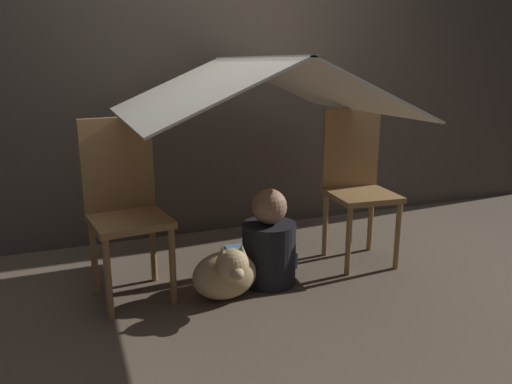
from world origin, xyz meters
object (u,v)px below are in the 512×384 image
at_px(chair_left, 125,202).
at_px(person_front, 269,244).
at_px(dog, 226,273).
at_px(chair_right, 357,180).

xyz_separation_m(chair_left, person_front, (0.79, -0.16, -0.30)).
relative_size(person_front, dog, 1.55).
bearing_deg(chair_right, dog, -158.98).
bearing_deg(dog, person_front, 23.92).
relative_size(chair_left, person_front, 1.72).
distance_m(chair_right, dog, 1.10).
bearing_deg(chair_left, chair_right, -7.76).
relative_size(chair_left, dog, 2.67).
height_order(person_front, dog, person_front).
height_order(chair_left, person_front, chair_left).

